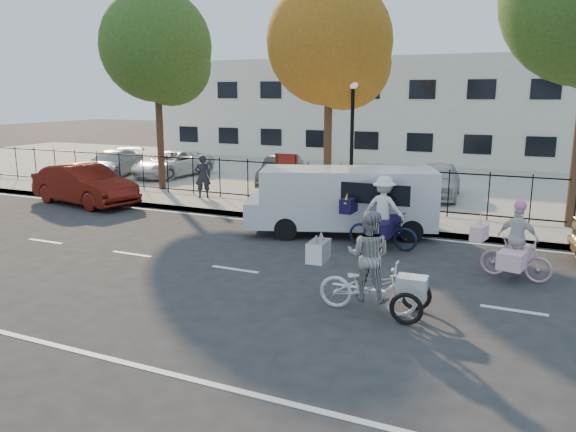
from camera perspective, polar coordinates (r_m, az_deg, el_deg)
The scene contains 21 objects.
ground at distance 13.06m, azimuth -5.39°, elevation -5.43°, with size 120.00×120.00×0.00m, color #333334.
road_markings at distance 13.05m, azimuth -5.39°, elevation -5.41°, with size 60.00×9.52×0.01m, color silver, non-canonical shape.
curb at distance 17.43m, azimuth 2.93°, elevation -0.61°, with size 60.00×0.10×0.15m, color #A8A399.
sidewalk at distance 18.39m, azimuth 4.15°, elevation 0.05°, with size 60.00×2.20×0.15m, color #A8A399.
parking_lot at distance 26.77m, azimuth 10.91°, elevation 3.72°, with size 60.00×15.60×0.15m, color #A8A399.
iron_fence at distance 19.25m, azimuth 5.35°, elevation 3.08°, with size 58.00×0.06×1.50m, color black, non-canonical shape.
building at distance 36.30m, azimuth 15.00°, elevation 10.36°, with size 34.00×10.00×6.00m, color silver.
lamppost at distance 18.48m, azimuth 6.55°, elevation 9.57°, with size 0.36×0.36×4.33m.
street_sign at distance 19.50m, azimuth -0.16°, elevation 4.79°, with size 0.85×0.06×1.80m.
zebra_trike at distance 10.45m, azimuth 8.18°, elevation -5.79°, with size 2.24×0.87×1.92m.
unicorn_bike at distance 13.13m, azimuth 22.07°, elevation -3.23°, with size 1.79×1.28×1.77m.
bull_bike at distance 14.77m, azimuth 9.54°, elevation -0.38°, with size 2.05×1.40×1.92m.
white_van at distance 16.13m, azimuth 5.75°, elevation 1.81°, with size 5.78×3.38×1.89m.
red_sedan at distance 21.75m, azimuth -19.97°, elevation 3.02°, with size 1.56×4.48×1.47m, color #561009.
pedestrian at distance 21.23m, azimuth -8.65°, elevation 4.00°, with size 0.59×0.38×1.61m, color black.
lot_car_a at distance 27.84m, azimuth -17.39°, elevation 5.12°, with size 1.71×4.20×1.22m, color #AEB2B6.
lot_car_b at distance 27.12m, azimuth -11.66°, elevation 5.23°, with size 1.99×4.32×1.20m, color silver.
lot_car_c at distance 23.79m, azimuth -0.76°, elevation 4.57°, with size 1.31×3.74×1.23m, color #4D5054.
lot_car_d at distance 21.82m, azimuth 14.97°, elevation 3.56°, with size 1.55×3.86×1.31m, color #B7BABF.
tree_west at distance 23.40m, azimuth -12.89°, elevation 15.99°, with size 4.36×4.36×7.99m.
tree_mid at distance 19.74m, azimuth 4.66°, elevation 16.65°, with size 4.26×4.26×7.82m.
Camera 1 is at (6.29, -10.73, 3.96)m, focal length 35.00 mm.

